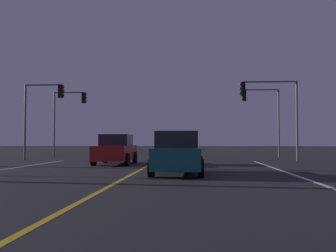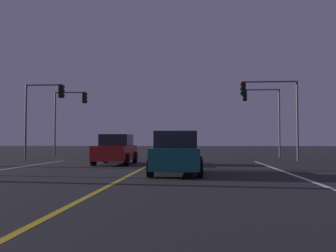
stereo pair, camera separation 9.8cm
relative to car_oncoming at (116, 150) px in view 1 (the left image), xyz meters
The scene contains 7 objects.
lane_center_divider 12.75m from the car_oncoming, 80.92° to the right, with size 0.16×32.27×0.01m, color gold.
car_oncoming is the anchor object (origin of this frame).
car_lead_same_lane 7.45m from the car_oncoming, 59.16° to the right, with size 2.02×4.30×1.70m.
traffic_light_near_right 10.70m from the car_oncoming, 23.49° to the left, with size 3.82×0.36×5.30m.
traffic_light_near_left 7.77m from the car_oncoming, 145.22° to the left, with size 2.83×0.36×5.24m.
traffic_light_far_right 14.08m from the car_oncoming, 44.33° to the left, with size 3.03×0.36×5.49m.
traffic_light_far_left 11.68m from the car_oncoming, 121.57° to the left, with size 2.83×0.36×5.41m.
Camera 1 is at (2.49, 1.07, 1.33)m, focal length 41.07 mm.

